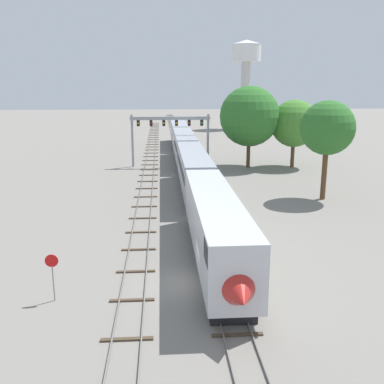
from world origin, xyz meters
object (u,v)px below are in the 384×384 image
object	(u,v)px
passenger_train	(188,157)
stop_sign	(52,271)
trackside_tree_left	(249,116)
trackside_tree_right	(294,124)
signal_gantry	(170,128)
water_tower	(246,62)
trackside_tree_mid	(328,128)

from	to	relation	value
passenger_train	stop_sign	size ratio (longest dim) A/B	28.04
trackside_tree_left	trackside_tree_right	size ratio (longest dim) A/B	1.20
trackside_tree_left	trackside_tree_right	bearing A→B (deg)	-2.42
passenger_train	signal_gantry	world-z (taller)	signal_gantry
water_tower	passenger_train	bearing A→B (deg)	-107.22
signal_gantry	trackside_tree_mid	distance (m)	26.57
passenger_train	trackside_tree_mid	size ratio (longest dim) A/B	7.55
signal_gantry	stop_sign	xyz separation A→B (m)	(-7.75, -42.46, -3.99)
trackside_tree_mid	trackside_tree_right	distance (m)	19.20
passenger_train	signal_gantry	xyz separation A→B (m)	(-2.25, 6.90, 3.26)
passenger_train	stop_sign	xyz separation A→B (m)	(-10.00, -35.56, -0.73)
water_tower	stop_sign	xyz separation A→B (m)	(-30.43, -101.47, -16.60)
water_tower	trackside_tree_mid	distance (m)	80.93
water_tower	trackside_tree_left	world-z (taller)	water_tower
signal_gantry	trackside_tree_mid	xyz separation A→B (m)	(16.22, -20.95, 1.90)
passenger_train	trackside_tree_mid	bearing A→B (deg)	-45.16
signal_gantry	trackside_tree_left	distance (m)	12.01
trackside_tree_left	trackside_tree_mid	size ratio (longest dim) A/B	1.13
water_tower	trackside_tree_left	bearing A→B (deg)	-100.21
water_tower	trackside_tree_mid	xyz separation A→B (m)	(-6.46, -79.96, -10.71)
passenger_train	water_tower	distance (m)	70.80
signal_gantry	water_tower	xyz separation A→B (m)	(22.68, 59.00, 12.61)
passenger_train	water_tower	world-z (taller)	water_tower
trackside_tree_mid	passenger_train	bearing A→B (deg)	134.84
trackside_tree_right	trackside_tree_left	bearing A→B (deg)	177.58
stop_sign	trackside_tree_left	xyz separation A→B (m)	(19.50, 40.83, 5.79)
stop_sign	trackside_tree_mid	world-z (taller)	trackside_tree_mid
trackside_tree_left	trackside_tree_mid	xyz separation A→B (m)	(4.47, -19.31, 0.09)
passenger_train	trackside_tree_mid	world-z (taller)	trackside_tree_mid
signal_gantry	stop_sign	distance (m)	43.35
signal_gantry	trackside_tree_left	xyz separation A→B (m)	(11.75, -1.64, 1.81)
stop_sign	trackside_tree_left	world-z (taller)	trackside_tree_left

